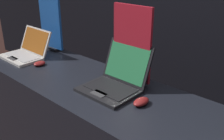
% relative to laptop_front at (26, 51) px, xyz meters
% --- Properties ---
extents(laptop_front, '(0.36, 0.32, 0.22)m').
position_rel_laptop_front_xyz_m(laptop_front, '(0.00, 0.00, 0.00)').
color(laptop_front, silver).
rests_on(laptop_front, display_counter).
extents(mouse_front, '(0.07, 0.10, 0.03)m').
position_rel_laptop_front_xyz_m(mouse_front, '(0.25, -0.04, -0.04)').
color(mouse_front, maroon).
rests_on(mouse_front, display_counter).
extents(promo_stand_front, '(0.28, 0.07, 0.49)m').
position_rel_laptop_front_xyz_m(promo_stand_front, '(-0.00, 0.27, 0.18)').
color(promo_stand_front, black).
rests_on(promo_stand_front, display_counter).
extents(laptop_middle, '(0.35, 0.37, 0.27)m').
position_rel_laptop_front_xyz_m(laptop_middle, '(0.94, 0.07, 0.01)').
color(laptop_middle, black).
rests_on(laptop_middle, display_counter).
extents(mouse_middle, '(0.07, 0.11, 0.04)m').
position_rel_laptop_front_xyz_m(mouse_middle, '(1.18, 0.02, -0.04)').
color(mouse_middle, maroon).
rests_on(mouse_middle, display_counter).
extents(promo_stand_middle, '(0.29, 0.07, 0.51)m').
position_rel_laptop_front_xyz_m(promo_stand_middle, '(0.94, 0.22, 0.19)').
color(promo_stand_middle, black).
rests_on(promo_stand_middle, display_counter).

